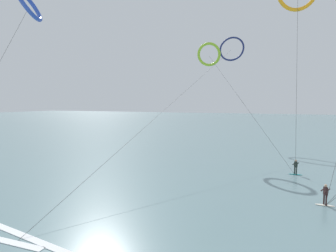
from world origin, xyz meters
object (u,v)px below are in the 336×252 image
Objects in this scene: surfer_teal at (296,168)px; kite_navy at (232,49)px; kite_cobalt at (29,5)px; surfer_ivory at (325,196)px; kite_lime at (209,54)px.

surfer_teal is 36.16m from kite_navy.
kite_cobalt is (-13.40, -40.33, -1.56)m from kite_navy.
surfer_teal is 33.32m from kite_cobalt.
surfer_ivory is 29.48m from kite_lime.
surfer_ivory is at bearing 150.57° from surfer_teal.
surfer_ivory is 0.09× the size of kite_cobalt.
kite_navy is at bearing -5.87° from surfer_ivory.
kite_navy is at bearing -40.79° from kite_cobalt.
kite_navy is 2.64× the size of kite_cobalt.
kite_navy reaches higher than kite_cobalt.
surfer_teal is 0.03× the size of kite_navy.
surfer_ivory is 0.10× the size of kite_lime.
kite_lime is at bearing -88.80° from kite_navy.
kite_navy is (-14.30, 37.69, 18.78)m from surfer_ivory.
kite_cobalt reaches higher than surfer_ivory.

